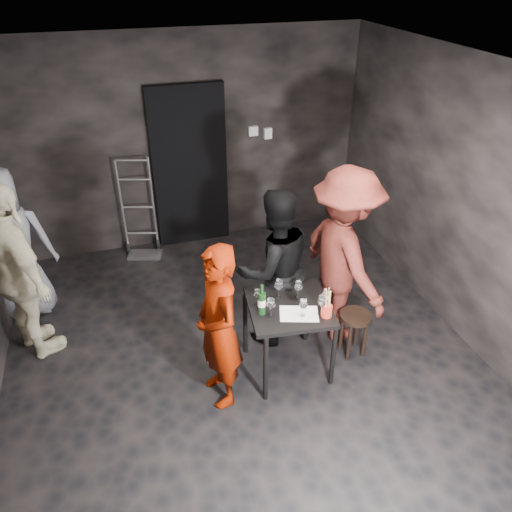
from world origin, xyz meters
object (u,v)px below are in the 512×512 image
object	(u,v)px
tasting_table	(289,313)
wine_bottle	(262,302)
server_red	(218,326)
man_maroon	(346,239)
woman_black	(274,261)
hand_truck	(142,237)
bystander_grey	(9,237)
stool	(355,323)
breadstick_cup	(327,303)
bystander_cream	(14,257)

from	to	relation	value
tasting_table	wine_bottle	world-z (taller)	wine_bottle
server_red	wine_bottle	xyz separation A→B (m)	(0.41, 0.11, 0.07)
man_maroon	tasting_table	bearing A→B (deg)	108.48
tasting_table	woman_black	distance (m)	0.55
hand_truck	server_red	size ratio (longest dim) A/B	0.81
bystander_grey	stool	bearing A→B (deg)	152.62
tasting_table	woman_black	size ratio (longest dim) A/B	0.41
tasting_table	wine_bottle	xyz separation A→B (m)	(-0.27, -0.04, 0.21)
wine_bottle	man_maroon	bearing A→B (deg)	22.41
tasting_table	bystander_grey	xyz separation A→B (m)	(-2.43, 1.68, 0.28)
woman_black	man_maroon	size ratio (longest dim) A/B	0.82
man_maroon	wine_bottle	world-z (taller)	man_maroon
tasting_table	breadstick_cup	distance (m)	0.42
man_maroon	hand_truck	bearing A→B (deg)	30.00
server_red	bystander_grey	distance (m)	2.54
bystander_grey	woman_black	bearing A→B (deg)	154.92
stool	wine_bottle	bearing A→B (deg)	-177.37
hand_truck	server_red	world-z (taller)	server_red
bystander_cream	bystander_grey	bearing A→B (deg)	-17.97
wine_bottle	hand_truck	bearing A→B (deg)	107.42
tasting_table	breadstick_cup	xyz separation A→B (m)	(0.25, -0.24, 0.23)
woman_black	man_maroon	world-z (taller)	man_maroon
server_red	breadstick_cup	distance (m)	0.94
woman_black	man_maroon	bearing A→B (deg)	162.07
woman_black	bystander_grey	size ratio (longest dim) A/B	0.97
hand_truck	bystander_grey	distance (m)	1.76
bystander_cream	wine_bottle	distance (m)	2.27
hand_truck	tasting_table	size ratio (longest dim) A/B	1.73
stool	breadstick_cup	bearing A→B (deg)	-150.91
breadstick_cup	wine_bottle	bearing A→B (deg)	159.00
server_red	breadstick_cup	xyz separation A→B (m)	(0.94, -0.09, 0.09)
man_maroon	stool	bearing A→B (deg)	171.99
server_red	man_maroon	size ratio (longest dim) A/B	0.72
bystander_grey	wine_bottle	xyz separation A→B (m)	(2.17, -1.71, -0.07)
wine_bottle	stool	bearing A→B (deg)	2.63
server_red	wine_bottle	bearing A→B (deg)	96.06
stool	bystander_grey	size ratio (longest dim) A/B	0.25
man_maroon	bystander_cream	size ratio (longest dim) A/B	1.02
hand_truck	woman_black	world-z (taller)	woman_black
server_red	woman_black	world-z (taller)	woman_black
hand_truck	bystander_cream	distance (m)	2.16
bystander_cream	breadstick_cup	xyz separation A→B (m)	(2.54, -1.21, -0.20)
stool	server_red	bearing A→B (deg)	-173.44
man_maroon	server_red	bearing A→B (deg)	101.46
breadstick_cup	woman_black	bearing A→B (deg)	107.58
server_red	bystander_cream	size ratio (longest dim) A/B	0.73
hand_truck	bystander_grey	bearing A→B (deg)	-130.88
man_maroon	bystander_grey	distance (m)	3.39
server_red	man_maroon	xyz separation A→B (m)	(1.37, 0.51, 0.31)
stool	wine_bottle	size ratio (longest dim) A/B	1.59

